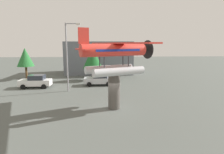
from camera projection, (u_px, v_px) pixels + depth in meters
The scene contains 9 objects.
ground_plane at pixel (114, 108), 17.60m from camera, with size 140.00×140.00×0.00m, color #515651.
display_pedestal at pixel (114, 91), 17.32m from camera, with size 1.10×1.10×3.27m, color #4C4742.
floatplane_monument at pixel (115, 55), 16.79m from camera, with size 7.18×10.01×4.00m.
car_near_white at pixel (36, 81), 25.76m from camera, with size 4.20×2.02×1.76m.
car_mid_silver at pixel (99, 79), 27.30m from camera, with size 4.20×2.02×1.76m.
streetlight_primary at pixel (68, 53), 23.12m from camera, with size 1.84×0.28×8.47m.
storefront_building at pixel (99, 57), 38.56m from camera, with size 13.17×7.34×6.38m, color slate.
tree_west at pixel (25, 57), 31.45m from camera, with size 2.76×2.76×5.28m.
tree_east at pixel (93, 57), 30.62m from camera, with size 3.22×3.22×5.56m.
Camera 1 is at (-1.28, -16.76, 5.99)m, focal length 30.06 mm.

